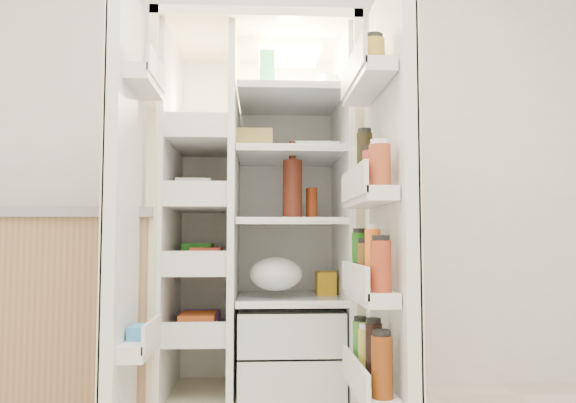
{
  "coord_description": "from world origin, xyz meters",
  "views": [
    {
      "loc": [
        0.01,
        -1.03,
        0.8
      ],
      "look_at": [
        0.12,
        1.25,
        0.96
      ],
      "focal_mm": 34.0,
      "sensor_mm": 36.0,
      "label": 1
    }
  ],
  "objects": [
    {
      "name": "wall_back",
      "position": [
        0.0,
        2.0,
        1.35
      ],
      "size": [
        4.0,
        0.02,
        2.7
      ],
      "primitive_type": "cube",
      "color": "white",
      "rests_on": "floor"
    },
    {
      "name": "refrigerator",
      "position": [
        0.01,
        1.65,
        0.74
      ],
      "size": [
        0.92,
        0.7,
        1.8
      ],
      "color": "beige",
      "rests_on": "floor"
    },
    {
      "name": "freezer_door",
      "position": [
        -0.51,
        1.05,
        0.89
      ],
      "size": [
        0.15,
        0.4,
        1.72
      ],
      "color": "white",
      "rests_on": "floor"
    },
    {
      "name": "fridge_door",
      "position": [
        0.47,
        0.96,
        0.87
      ],
      "size": [
        0.17,
        0.58,
        1.72
      ],
      "color": "white",
      "rests_on": "floor"
    },
    {
      "name": "kitchen_counter",
      "position": [
        -1.08,
        1.54,
        0.47
      ],
      "size": [
        1.28,
        0.68,
        0.93
      ],
      "color": "#97764B",
      "rests_on": "floor"
    }
  ]
}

